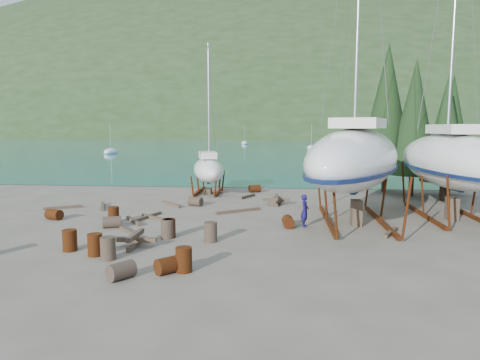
# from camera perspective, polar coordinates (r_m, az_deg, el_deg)

# --- Properties ---
(ground) EXTENTS (600.00, 600.00, 0.00)m
(ground) POSITION_cam_1_polar(r_m,az_deg,el_deg) (21.20, -2.40, -6.74)
(ground) COLOR #61594C
(ground) RESTS_ON ground
(bay_water) EXTENTS (700.00, 700.00, 0.00)m
(bay_water) POSITION_cam_1_polar(r_m,az_deg,el_deg) (335.45, 4.91, 6.10)
(bay_water) COLOR #1B6A8A
(bay_water) RESTS_ON ground
(far_hill) EXTENTS (800.00, 360.00, 110.00)m
(far_hill) POSITION_cam_1_polar(r_m,az_deg,el_deg) (340.45, 4.91, 6.11)
(far_hill) COLOR #223319
(far_hill) RESTS_ON ground
(far_house_left) EXTENTS (6.60, 5.60, 5.60)m
(far_house_left) POSITION_cam_1_polar(r_m,az_deg,el_deg) (219.59, -11.33, 6.30)
(far_house_left) COLOR beige
(far_house_left) RESTS_ON ground
(far_house_center) EXTENTS (6.60, 5.60, 5.60)m
(far_house_center) POSITION_cam_1_polar(r_m,az_deg,el_deg) (211.65, -0.83, 6.41)
(far_house_center) COLOR beige
(far_house_center) RESTS_ON ground
(far_house_right) EXTENTS (6.60, 5.60, 5.60)m
(far_house_right) POSITION_cam_1_polar(r_m,az_deg,el_deg) (212.16, 12.80, 6.24)
(far_house_right) COLOR beige
(far_house_right) RESTS_ON ground
(cypress_near_right) EXTENTS (3.60, 3.60, 10.00)m
(cypress_near_right) POSITION_cam_1_polar(r_m,az_deg,el_deg) (33.83, 22.23, 7.76)
(cypress_near_right) COLOR black
(cypress_near_right) RESTS_ON ground
(cypress_mid_right) EXTENTS (3.06, 3.06, 8.50)m
(cypress_mid_right) POSITION_cam_1_polar(r_m,az_deg,el_deg) (32.40, 25.74, 6.10)
(cypress_mid_right) COLOR black
(cypress_mid_right) RESTS_ON ground
(cypress_back_left) EXTENTS (4.14, 4.14, 11.50)m
(cypress_back_left) POSITION_cam_1_polar(r_m,az_deg,el_deg) (35.41, 19.00, 9.25)
(cypress_back_left) COLOR black
(cypress_back_left) RESTS_ON ground
(cypress_far_right) EXTENTS (3.24, 3.24, 9.00)m
(cypress_far_right) POSITION_cam_1_polar(r_m,az_deg,el_deg) (35.74, 26.36, 6.55)
(cypress_far_right) COLOR black
(cypress_far_right) RESTS_ON ground
(moored_boat_left) EXTENTS (2.00, 5.00, 6.05)m
(moored_boat_left) POSITION_cam_1_polar(r_m,az_deg,el_deg) (86.96, -16.84, 3.62)
(moored_boat_left) COLOR white
(moored_boat_left) RESTS_ON ground
(moored_boat_mid) EXTENTS (2.00, 5.00, 6.05)m
(moored_boat_mid) POSITION_cam_1_polar(r_m,az_deg,el_deg) (100.77, 9.48, 4.25)
(moored_boat_mid) COLOR white
(moored_boat_mid) RESTS_ON ground
(moored_boat_far) EXTENTS (2.00, 5.00, 6.05)m
(moored_boat_far) POSITION_cam_1_polar(r_m,az_deg,el_deg) (130.93, 0.63, 4.95)
(moored_boat_far) COLOR white
(moored_boat_far) RESTS_ON ground
(large_sailboat_near) EXTENTS (8.35, 14.18, 21.46)m
(large_sailboat_near) POSITION_cam_1_polar(r_m,az_deg,el_deg) (23.26, 15.18, 2.85)
(large_sailboat_near) COLOR white
(large_sailboat_near) RESTS_ON ground
(large_sailboat_far) EXTENTS (3.76, 12.65, 19.95)m
(large_sailboat_far) POSITION_cam_1_polar(r_m,az_deg,el_deg) (26.52, 26.26, 2.43)
(large_sailboat_far) COLOR white
(large_sailboat_far) RESTS_ON ground
(small_sailboat_shore) EXTENTS (3.96, 7.41, 11.32)m
(small_sailboat_shore) POSITION_cam_1_polar(r_m,az_deg,el_deg) (32.84, -4.22, 1.44)
(small_sailboat_shore) COLOR white
(small_sailboat_shore) RESTS_ON ground
(worker) EXTENTS (0.52, 0.68, 1.66)m
(worker) POSITION_cam_1_polar(r_m,az_deg,el_deg) (22.05, 8.64, -4.07)
(worker) COLOR #17124F
(worker) RESTS_ON ground
(drum_1) EXTENTS (0.99, 1.05, 0.58)m
(drum_1) POSITION_cam_1_polar(r_m,az_deg,el_deg) (15.10, -15.55, -11.57)
(drum_1) COLOR #2D2823
(drum_1) RESTS_ON ground
(drum_2) EXTENTS (1.03, 0.85, 0.58)m
(drum_2) POSITION_cam_1_polar(r_m,az_deg,el_deg) (25.68, -23.54, -4.24)
(drum_2) COLOR #5E3210
(drum_2) RESTS_ON ground
(drum_4) EXTENTS (1.03, 0.85, 0.58)m
(drum_4) POSITION_cam_1_polar(r_m,az_deg,el_deg) (33.47, 1.99, -1.16)
(drum_4) COLOR #5E3210
(drum_4) RESTS_ON ground
(drum_5) EXTENTS (0.58, 0.58, 0.88)m
(drum_5) POSITION_cam_1_polar(r_m,az_deg,el_deg) (19.12, -3.94, -6.92)
(drum_5) COLOR #2D2823
(drum_5) RESTS_ON ground
(drum_6) EXTENTS (0.67, 0.93, 0.58)m
(drum_6) POSITION_cam_1_polar(r_m,az_deg,el_deg) (21.91, 6.43, -5.55)
(drum_6) COLOR #5E3210
(drum_6) RESTS_ON ground
(drum_7) EXTENTS (0.58, 0.58, 0.88)m
(drum_7) POSITION_cam_1_polar(r_m,az_deg,el_deg) (15.34, -7.50, -10.48)
(drum_7) COLOR #5E3210
(drum_7) RESTS_ON ground
(drum_8) EXTENTS (0.58, 0.58, 0.88)m
(drum_8) POSITION_cam_1_polar(r_m,az_deg,el_deg) (23.68, -16.50, -4.48)
(drum_8) COLOR #5E3210
(drum_8) RESTS_ON ground
(drum_9) EXTENTS (1.03, 0.85, 0.58)m
(drum_9) POSITION_cam_1_polar(r_m,az_deg,el_deg) (27.80, -5.96, -2.87)
(drum_9) COLOR #2D2823
(drum_9) RESTS_ON ground
(drum_10) EXTENTS (0.58, 0.58, 0.88)m
(drum_10) POSITION_cam_1_polar(r_m,az_deg,el_deg) (19.03, -21.75, -7.48)
(drum_10) COLOR #5E3210
(drum_10) RESTS_ON ground
(drum_11) EXTENTS (0.92, 1.05, 0.58)m
(drum_11) POSITION_cam_1_polar(r_m,az_deg,el_deg) (27.92, 4.76, -2.81)
(drum_11) COLOR #2D2823
(drum_11) RESTS_ON ground
(drum_12) EXTENTS (1.03, 1.03, 0.58)m
(drum_12) POSITION_cam_1_polar(r_m,az_deg,el_deg) (15.32, -9.49, -11.13)
(drum_12) COLOR #5E3210
(drum_12) RESTS_ON ground
(drum_13) EXTENTS (0.58, 0.58, 0.88)m
(drum_13) POSITION_cam_1_polar(r_m,az_deg,el_deg) (17.99, -18.76, -8.17)
(drum_13) COLOR #5E3210
(drum_13) RESTS_ON ground
(drum_14) EXTENTS (0.58, 0.58, 0.88)m
(drum_14) POSITION_cam_1_polar(r_m,az_deg,el_deg) (20.03, -9.41, -6.36)
(drum_14) COLOR #5E3210
(drum_14) RESTS_ON ground
(drum_15) EXTENTS (1.02, 0.83, 0.58)m
(drum_15) POSITION_cam_1_polar(r_m,az_deg,el_deg) (22.65, -16.69, -5.39)
(drum_15) COLOR #2D2823
(drum_15) RESTS_ON ground
(drum_16) EXTENTS (0.58, 0.58, 0.88)m
(drum_16) POSITION_cam_1_polar(r_m,az_deg,el_deg) (17.32, -17.19, -8.70)
(drum_16) COLOR #2D2823
(drum_16) RESTS_ON ground
(drum_17) EXTENTS (0.58, 0.58, 0.88)m
(drum_17) POSITION_cam_1_polar(r_m,az_deg,el_deg) (19.90, -9.66, -6.45)
(drum_17) COLOR #2D2823
(drum_17) RESTS_ON ground
(timber_0) EXTENTS (0.29, 2.89, 0.14)m
(timber_0) POSITION_cam_1_polar(r_m,az_deg,el_deg) (34.58, -5.32, -1.29)
(timber_0) COLOR brown
(timber_0) RESTS_ON ground
(timber_1) EXTENTS (1.08, 1.77, 0.19)m
(timber_1) POSITION_cam_1_polar(r_m,az_deg,el_deg) (21.58, 19.45, -6.64)
(timber_1) COLOR brown
(timber_1) RESTS_ON ground
(timber_2) EXTENTS (1.13, 2.43, 0.19)m
(timber_2) POSITION_cam_1_polar(r_m,az_deg,el_deg) (28.49, -17.83, -3.33)
(timber_2) COLOR brown
(timber_2) RESTS_ON ground
(timber_3) EXTENTS (1.97, 2.28, 0.15)m
(timber_3) POSITION_cam_1_polar(r_m,az_deg,el_deg) (21.01, -14.27, -6.87)
(timber_3) COLOR brown
(timber_3) RESTS_ON ground
(timber_4) EXTENTS (1.41, 1.83, 0.17)m
(timber_4) POSITION_cam_1_polar(r_m,az_deg,el_deg) (23.61, -14.00, -5.31)
(timber_4) COLOR brown
(timber_4) RESTS_ON ground
(timber_6) EXTENTS (1.02, 1.76, 0.19)m
(timber_6) POSITION_cam_1_polar(r_m,az_deg,el_deg) (30.90, 1.01, -2.21)
(timber_6) COLOR brown
(timber_6) RESTS_ON ground
(timber_8) EXTENTS (1.67, 1.74, 0.19)m
(timber_8) POSITION_cam_1_polar(r_m,az_deg,el_deg) (28.13, -9.15, -3.21)
(timber_8) COLOR brown
(timber_8) RESTS_ON ground
(timber_9) EXTENTS (1.76, 1.57, 0.15)m
(timber_9) POSITION_cam_1_polar(r_m,az_deg,el_deg) (32.78, -3.21, -1.72)
(timber_9) COLOR brown
(timber_9) RESTS_ON ground
(timber_10) EXTENTS (2.55, 1.90, 0.16)m
(timber_10) POSITION_cam_1_polar(r_m,az_deg,el_deg) (25.63, -0.22, -4.14)
(timber_10) COLOR brown
(timber_10) RESTS_ON ground
(timber_11) EXTENTS (0.93, 2.49, 0.15)m
(timber_11) POSITION_cam_1_polar(r_m,az_deg,el_deg) (24.57, -12.22, -4.81)
(timber_11) COLOR brown
(timber_11) RESTS_ON ground
(timber_12) EXTENTS (1.80, 1.37, 0.17)m
(timber_12) POSITION_cam_1_polar(r_m,az_deg,el_deg) (24.16, -11.34, -4.96)
(timber_12) COLOR brown
(timber_12) RESTS_ON ground
(timber_17) EXTENTS (2.04, 1.28, 0.16)m
(timber_17) POSITION_cam_1_polar(r_m,az_deg,el_deg) (28.92, -22.50, -3.40)
(timber_17) COLOR brown
(timber_17) RESTS_ON ground
(timber_pile_fore) EXTENTS (1.80, 1.80, 0.60)m
(timber_pile_fore) POSITION_cam_1_polar(r_m,az_deg,el_deg) (18.85, -13.75, -7.75)
(timber_pile_fore) COLOR brown
(timber_pile_fore) RESTS_ON ground
(timber_pile_aft) EXTENTS (1.80, 1.80, 0.60)m
(timber_pile_aft) POSITION_cam_1_polar(r_m,az_deg,el_deg) (28.25, 4.88, -2.68)
(timber_pile_aft) COLOR brown
(timber_pile_aft) RESTS_ON ground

